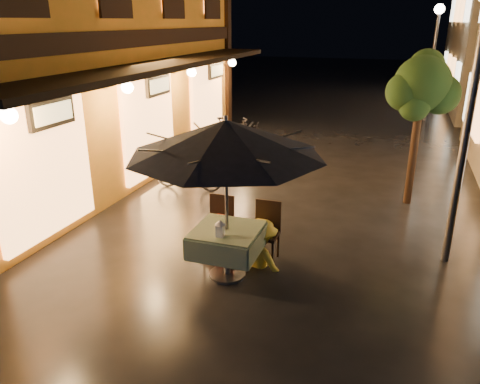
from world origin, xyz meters
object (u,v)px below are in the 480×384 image
at_px(streetlamp_near, 476,77).
at_px(person_yellow, 261,221).
at_px(table_lantern, 220,227).
at_px(bicycle_0, 188,171).
at_px(patio_umbrella, 226,138).
at_px(cafe_table, 227,241).
at_px(person_orange, 218,215).

height_order(streetlamp_near, person_yellow, streetlamp_near).
xyz_separation_m(table_lantern, bicycle_0, (-2.20, 3.63, -0.49)).
relative_size(patio_umbrella, person_yellow, 1.90).
distance_m(cafe_table, table_lantern, 0.42).
bearing_deg(patio_umbrella, person_yellow, 54.42).
distance_m(cafe_table, person_yellow, 0.66).
bearing_deg(streetlamp_near, cafe_table, -153.34).
bearing_deg(person_yellow, person_orange, 13.04).
bearing_deg(table_lantern, streetlamp_near, 30.33).
relative_size(person_orange, bicycle_0, 0.87).
relative_size(streetlamp_near, table_lantern, 16.92).
bearing_deg(cafe_table, person_yellow, 54.42).
bearing_deg(person_yellow, cafe_table, 72.76).
height_order(person_orange, person_yellow, person_yellow).
bearing_deg(person_yellow, bicycle_0, -29.61).
bearing_deg(streetlamp_near, person_orange, -164.09).
bearing_deg(streetlamp_near, table_lantern, -149.67).
bearing_deg(bicycle_0, streetlamp_near, -108.74).
distance_m(table_lantern, person_orange, 0.95).
xyz_separation_m(cafe_table, bicycle_0, (-2.20, 3.37, -0.16)).
bearing_deg(bicycle_0, table_lantern, -149.33).
xyz_separation_m(streetlamp_near, cafe_table, (-3.18, -1.60, -2.33)).
bearing_deg(person_orange, patio_umbrella, 104.50).
bearing_deg(person_yellow, patio_umbrella, 72.76).
height_order(cafe_table, patio_umbrella, patio_umbrella).
bearing_deg(person_orange, streetlamp_near, 178.68).
bearing_deg(bicycle_0, person_yellow, -138.47).
height_order(patio_umbrella, person_orange, patio_umbrella).
distance_m(streetlamp_near, person_orange, 4.29).
relative_size(cafe_table, person_yellow, 0.67).
xyz_separation_m(streetlamp_near, patio_umbrella, (-3.18, -1.60, -0.77)).
bearing_deg(person_yellow, table_lantern, 82.99).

